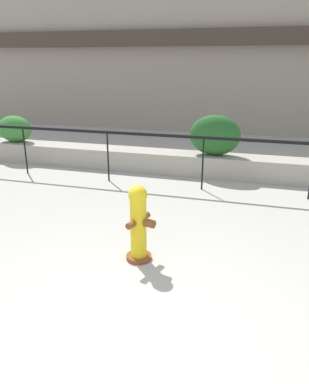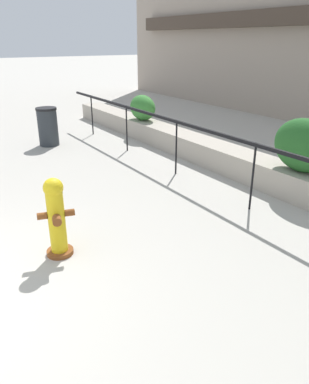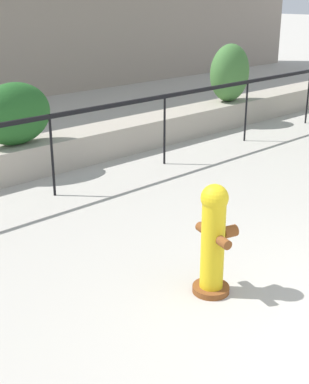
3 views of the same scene
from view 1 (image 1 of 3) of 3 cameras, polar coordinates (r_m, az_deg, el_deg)
ground_plane at (r=3.92m, az=-5.59°, el=-22.80°), size 120.00×120.00×0.00m
building_facade at (r=14.76m, az=12.83°, el=24.40°), size 30.00×1.36×8.00m
planter_wall_low at (r=9.06m, az=8.39°, el=4.11°), size 18.00×0.70×0.50m
fence_railing_segment at (r=7.82m, az=7.50°, el=7.48°), size 15.00×0.05×1.15m
hedge_bush_0 at (r=10.96m, az=-20.54°, el=9.01°), size 0.97×0.61×0.71m
hedge_bush_1 at (r=8.89m, az=9.19°, el=8.53°), size 1.18×0.59×0.94m
fire_hydrant at (r=5.06m, az=-2.44°, el=-4.72°), size 0.47×0.48×1.08m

